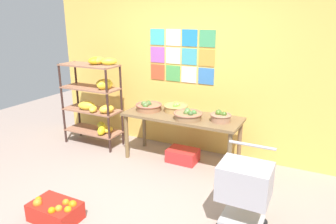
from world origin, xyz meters
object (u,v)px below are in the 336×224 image
Objects in this scene: fruit_basket_left at (148,106)px; shopping_cart at (244,184)px; banana_shelf_unit at (96,98)px; fruit_basket_back_right at (221,117)px; fruit_basket_centre at (176,107)px; orange_crate_foreground at (55,211)px; display_table at (182,121)px; fruit_basket_right at (188,115)px; produce_crate_under_table at (183,155)px.

shopping_cart is (1.77, -1.14, -0.29)m from fruit_basket_left.
fruit_basket_back_right is (2.12, 0.04, -0.03)m from banana_shelf_unit.
orange_crate_foreground is at bearing -102.24° from fruit_basket_centre.
fruit_basket_centre reaches higher than display_table.
fruit_basket_left is 2.03m from orange_crate_foreground.
fruit_basket_right is at bearing -40.41° from fruit_basket_centre.
display_table is 0.24m from fruit_basket_right.
banana_shelf_unit reaches higher than fruit_basket_back_right.
fruit_basket_right is 2.06m from orange_crate_foreground.
banana_shelf_unit is at bearing -178.41° from produce_crate_under_table.
fruit_basket_centre is at bearing 168.67° from fruit_basket_back_right.
banana_shelf_unit reaches higher than display_table.
fruit_basket_back_right is at bearing 130.32° from shopping_cart.
shopping_cart is at bearing -44.01° from fruit_basket_right.
fruit_basket_left is at bearing 158.72° from shopping_cart.
display_table is at bearing 140.86° from fruit_basket_right.
fruit_basket_centre reaches higher than orange_crate_foreground.
fruit_basket_right reaches higher than fruit_basket_centre.
fruit_basket_right is at bearing -2.59° from banana_shelf_unit.
fruit_basket_centre is at bearing 7.87° from banana_shelf_unit.
fruit_basket_left is 1.40× the size of fruit_basket_back_right.
fruit_basket_back_right is at bearing -0.30° from produce_crate_under_table.
banana_shelf_unit is at bearing -177.51° from fruit_basket_left.
fruit_basket_right is at bearing 147.56° from shopping_cart.
fruit_basket_left is 1.14m from fruit_basket_back_right.
orange_crate_foreground is at bearing -107.71° from display_table.
orange_crate_foreground is 0.62× the size of shopping_cart.
fruit_basket_left is 1.08× the size of fruit_basket_centre.
banana_shelf_unit is at bearing -178.90° from fruit_basket_back_right.
banana_shelf_unit is at bearing -172.13° from fruit_basket_centre.
fruit_basket_right is at bearing 67.03° from orange_crate_foreground.
display_table is 2.01× the size of shopping_cart.
banana_shelf_unit reaches higher than fruit_basket_centre.
fruit_basket_centre is at bearing 20.43° from fruit_basket_left.
fruit_basket_right is 0.45m from fruit_basket_back_right.
orange_crate_foreground is 2.01m from shopping_cart.
produce_crate_under_table is (-0.56, 0.00, -0.70)m from fruit_basket_back_right.
fruit_basket_right is at bearing -43.76° from produce_crate_under_table.
fruit_basket_back_right reaches higher than fruit_basket_right.
fruit_basket_right reaches higher than orange_crate_foreground.
orange_crate_foreground is at bearing -112.97° from fruit_basket_right.
fruit_basket_left is (-0.56, -0.00, 0.15)m from display_table.
banana_shelf_unit is at bearing 177.41° from fruit_basket_right.
fruit_basket_centre is 0.84× the size of produce_crate_under_table.
fruit_basket_back_right is at bearing 15.09° from fruit_basket_right.
orange_crate_foreground is at bearing -91.51° from fruit_basket_left.
fruit_basket_left is 0.42m from fruit_basket_centre.
fruit_basket_right is 0.77× the size of orange_crate_foreground.
fruit_basket_right is 0.41m from fruit_basket_centre.
banana_shelf_unit is 2.81× the size of orange_crate_foreground.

